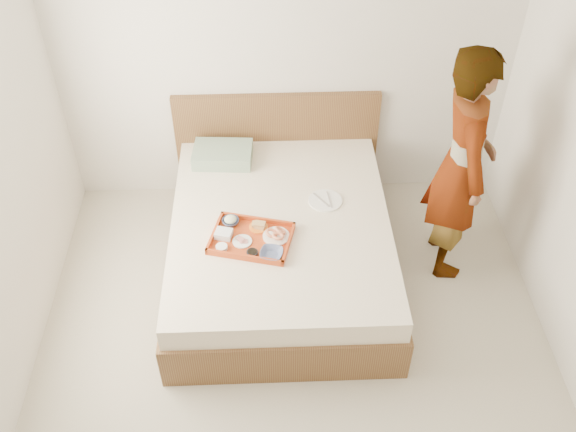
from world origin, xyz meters
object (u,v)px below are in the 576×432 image
at_px(tray, 251,238).
at_px(dinner_plate, 325,201).
at_px(bed, 281,245).
at_px(person, 462,166).

xyz_separation_m(tray, dinner_plate, (0.54, 0.39, -0.02)).
xyz_separation_m(bed, tray, (-0.21, -0.21, 0.29)).
bearing_deg(bed, person, 4.30).
bearing_deg(person, dinner_plate, 86.43).
xyz_separation_m(dinner_plate, person, (0.92, -0.09, 0.37)).
bearing_deg(dinner_plate, bed, -151.54).
bearing_deg(tray, bed, 60.13).
height_order(bed, tray, tray).
bearing_deg(bed, dinner_plate, 28.46).
relative_size(bed, person, 1.11).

